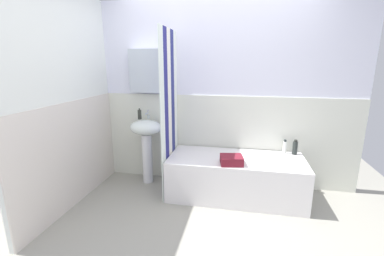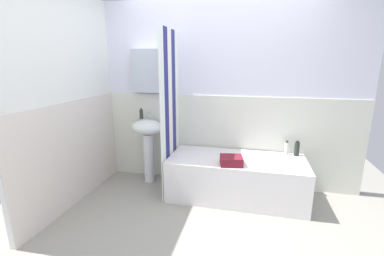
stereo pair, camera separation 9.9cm
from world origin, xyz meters
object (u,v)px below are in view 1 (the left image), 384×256
object	(u,v)px
conditioner_bottle	(295,148)
towel_folded	(232,160)
soap_dispenser	(140,114)
bathtub	(235,177)
shampoo_bottle	(285,147)
sink	(146,137)

from	to	relation	value
conditioner_bottle	towel_folded	world-z (taller)	conditioner_bottle
soap_dispenser	towel_folded	distance (m)	1.38
bathtub	shampoo_bottle	size ratio (longest dim) A/B	9.28
sink	conditioner_bottle	size ratio (longest dim) A/B	4.71
conditioner_bottle	towel_folded	distance (m)	0.90
bathtub	towel_folded	world-z (taller)	towel_folded
sink	towel_folded	distance (m)	1.22
sink	conditioner_bottle	bearing A→B (deg)	3.02
sink	towel_folded	bearing A→B (deg)	-18.14
sink	shampoo_bottle	world-z (taller)	sink
bathtub	conditioner_bottle	world-z (taller)	conditioner_bottle
bathtub	conditioner_bottle	bearing A→B (deg)	20.44
soap_dispenser	conditioner_bottle	xyz separation A→B (m)	(2.01, 0.06, -0.36)
conditioner_bottle	towel_folded	size ratio (longest dim) A/B	0.76
sink	bathtub	distance (m)	1.28
sink	bathtub	world-z (taller)	sink
bathtub	conditioner_bottle	distance (m)	0.83
soap_dispenser	bathtub	xyz separation A→B (m)	(1.30, -0.21, -0.69)
towel_folded	bathtub	bearing A→B (deg)	77.43
soap_dispenser	sink	bearing A→B (deg)	-23.19
sink	soap_dispenser	distance (m)	0.32
soap_dispenser	bathtub	size ratio (longest dim) A/B	0.09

